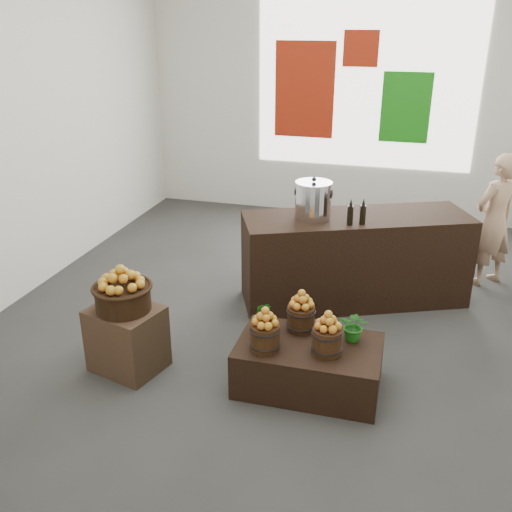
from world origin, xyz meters
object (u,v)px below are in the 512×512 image
(counter, at_px, (355,259))
(crate, at_px, (127,339))
(display_table, at_px, (308,365))
(stock_pot_left, at_px, (313,201))
(wicker_basket, at_px, (123,298))
(shopper, at_px, (494,220))

(counter, bearing_deg, crate, -157.02)
(display_table, distance_m, stock_pot_left, 1.83)
(display_table, bearing_deg, crate, -174.70)
(wicker_basket, xyz_separation_m, display_table, (1.60, 0.16, -0.49))
(counter, xyz_separation_m, shopper, (1.46, 0.88, 0.29))
(wicker_basket, relative_size, display_table, 0.40)
(display_table, distance_m, counter, 1.76)
(wicker_basket, xyz_separation_m, shopper, (3.23, 2.77, 0.08))
(wicker_basket, xyz_separation_m, stock_pot_left, (1.32, 1.69, 0.47))
(wicker_basket, bearing_deg, shopper, 40.64)
(stock_pot_left, distance_m, shopper, 2.23)
(shopper, bearing_deg, crate, -1.74)
(shopper, bearing_deg, counter, -11.19)
(wicker_basket, distance_m, stock_pot_left, 2.19)
(wicker_basket, height_order, stock_pot_left, stock_pot_left)
(counter, distance_m, stock_pot_left, 0.84)
(crate, bearing_deg, display_table, 5.77)
(shopper, bearing_deg, wicker_basket, -1.74)
(counter, relative_size, shopper, 1.54)
(display_table, relative_size, stock_pot_left, 3.21)
(counter, bearing_deg, display_table, -119.38)
(crate, height_order, stock_pot_left, stock_pot_left)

